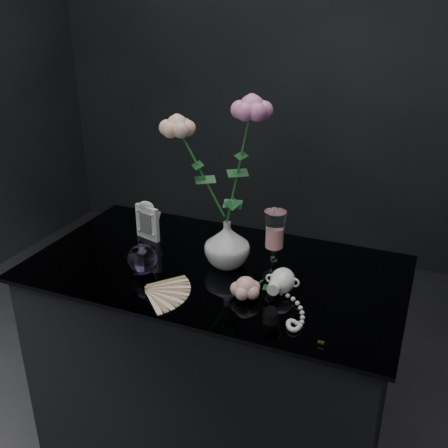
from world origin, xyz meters
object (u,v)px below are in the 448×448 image
at_px(vase, 227,244).
at_px(pearl_jar, 283,280).
at_px(picture_frame, 147,220).
at_px(paperweight, 142,259).
at_px(loose_rose, 246,288).
at_px(wine_glass, 274,245).

height_order(vase, pearl_jar, vase).
xyz_separation_m(picture_frame, paperweight, (0.09, -0.19, -0.02)).
xyz_separation_m(vase, picture_frame, (-0.30, 0.07, -0.00)).
bearing_deg(paperweight, loose_rose, -3.00).
height_order(vase, loose_rose, vase).
relative_size(wine_glass, paperweight, 2.39).
bearing_deg(loose_rose, wine_glass, 97.84).
relative_size(vase, pearl_jar, 0.58).
bearing_deg(wine_glass, pearl_jar, -53.64).
bearing_deg(pearl_jar, loose_rose, -142.03).
relative_size(paperweight, loose_rose, 0.48).
relative_size(vase, loose_rose, 0.79).
xyz_separation_m(paperweight, loose_rose, (0.31, -0.02, -0.01)).
height_order(wine_glass, pearl_jar, wine_glass).
distance_m(wine_glass, pearl_jar, 0.10).
height_order(vase, paperweight, vase).
height_order(vase, wine_glass, wine_glass).
bearing_deg(wine_glass, paperweight, -161.96).
bearing_deg(picture_frame, pearl_jar, -0.17).
xyz_separation_m(wine_glass, picture_frame, (-0.44, 0.08, -0.03)).
distance_m(loose_rose, pearl_jar, 0.10).
height_order(vase, picture_frame, vase).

